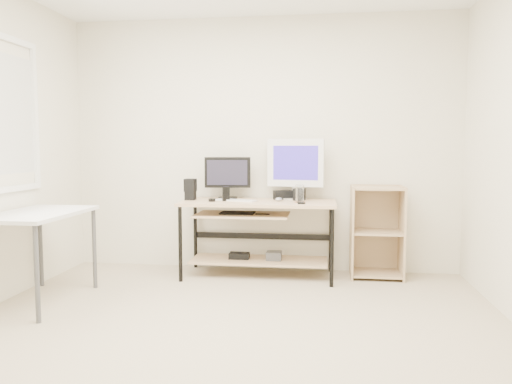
{
  "coord_description": "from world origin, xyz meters",
  "views": [
    {
      "loc": [
        0.61,
        -3.15,
        1.27
      ],
      "look_at": [
        0.02,
        1.3,
        0.87
      ],
      "focal_mm": 35.0,
      "sensor_mm": 36.0,
      "label": 1
    }
  ],
  "objects": [
    {
      "name": "room",
      "position": [
        -0.14,
        0.04,
        1.32
      ],
      "size": [
        4.01,
        4.01,
        2.62
      ],
      "color": "#B7A78C",
      "rests_on": "ground"
    },
    {
      "name": "coaster",
      "position": [
        0.41,
        1.59,
        0.75
      ],
      "size": [
        0.13,
        0.13,
        0.01
      ],
      "primitive_type": "cylinder",
      "rotation": [
        0.0,
        0.0,
        -0.34
      ],
      "color": "#9B6846",
      "rests_on": "desk"
    },
    {
      "name": "drinking_glass",
      "position": [
        0.41,
        1.59,
        0.84
      ],
      "size": [
        0.1,
        0.1,
        0.16
      ],
      "primitive_type": "cylinder",
      "rotation": [
        0.0,
        0.0,
        -0.34
      ],
      "color": "white",
      "rests_on": "coaster"
    },
    {
      "name": "desk",
      "position": [
        -0.03,
        1.66,
        0.54
      ],
      "size": [
        1.5,
        0.65,
        0.75
      ],
      "color": "tan",
      "rests_on": "ground"
    },
    {
      "name": "white_imac",
      "position": [
        0.35,
        1.84,
        1.1
      ],
      "size": [
        0.57,
        0.18,
        0.61
      ],
      "rotation": [
        0.0,
        0.0,
        -0.16
      ],
      "color": "silver",
      "rests_on": "desk"
    },
    {
      "name": "speaker_right",
      "position": [
        0.39,
        1.77,
        0.81
      ],
      "size": [
        0.12,
        0.12,
        0.12
      ],
      "primitive_type": "cube",
      "rotation": [
        0.0,
        0.0,
        -0.31
      ],
      "color": "black",
      "rests_on": "desk"
    },
    {
      "name": "volume_puck",
      "position": [
        -0.44,
        1.56,
        0.76
      ],
      "size": [
        0.07,
        0.07,
        0.03
      ],
      "primitive_type": "cylinder",
      "rotation": [
        0.0,
        0.0,
        -0.04
      ],
      "color": "black",
      "rests_on": "desk"
    },
    {
      "name": "keyboard",
      "position": [
        -0.22,
        1.63,
        0.76
      ],
      "size": [
        0.43,
        0.25,
        0.01
      ],
      "primitive_type": "cube",
      "rotation": [
        0.0,
        0.0,
        -0.34
      ],
      "color": "silver",
      "rests_on": "desk"
    },
    {
      "name": "speaker_left",
      "position": [
        -0.69,
        1.67,
        0.86
      ],
      "size": [
        0.11,
        0.11,
        0.21
      ],
      "rotation": [
        0.0,
        0.0,
        -0.06
      ],
      "color": "black",
      "rests_on": "desk"
    },
    {
      "name": "shelf_unit",
      "position": [
        1.15,
        1.82,
        0.45
      ],
      "size": [
        0.5,
        0.4,
        0.9
      ],
      "color": "tan",
      "rests_on": "ground"
    },
    {
      "name": "audio_controller",
      "position": [
        -0.32,
        1.62,
        0.82
      ],
      "size": [
        0.08,
        0.07,
        0.14
      ],
      "primitive_type": "cube",
      "rotation": [
        0.0,
        0.0,
        0.39
      ],
      "color": "black",
      "rests_on": "desk"
    },
    {
      "name": "black_monitor",
      "position": [
        -0.34,
        1.81,
        0.99
      ],
      "size": [
        0.47,
        0.19,
        0.42
      ],
      "rotation": [
        0.0,
        0.0,
        0.13
      ],
      "color": "black",
      "rests_on": "desk"
    },
    {
      "name": "smartphone",
      "position": [
        0.42,
        1.49,
        0.75
      ],
      "size": [
        0.08,
        0.13,
        0.01
      ],
      "primitive_type": "cube",
      "rotation": [
        0.0,
        0.0,
        0.11
      ],
      "color": "black",
      "rests_on": "desk"
    },
    {
      "name": "mouse",
      "position": [
        0.2,
        1.67,
        0.77
      ],
      "size": [
        0.08,
        0.11,
        0.04
      ],
      "primitive_type": "ellipsoid",
      "rotation": [
        0.0,
        0.0,
        -0.12
      ],
      "color": "#B5B5BA",
      "rests_on": "desk"
    },
    {
      "name": "side_table",
      "position": [
        -1.68,
        0.6,
        0.67
      ],
      "size": [
        0.6,
        1.0,
        0.75
      ],
      "color": "silver",
      "rests_on": "ground"
    },
    {
      "name": "center_speaker",
      "position": [
        0.23,
        1.83,
        0.8
      ],
      "size": [
        0.2,
        0.15,
        0.09
      ],
      "primitive_type": "cube",
      "rotation": [
        0.0,
        0.0,
        0.4
      ],
      "color": "black",
      "rests_on": "desk"
    }
  ]
}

